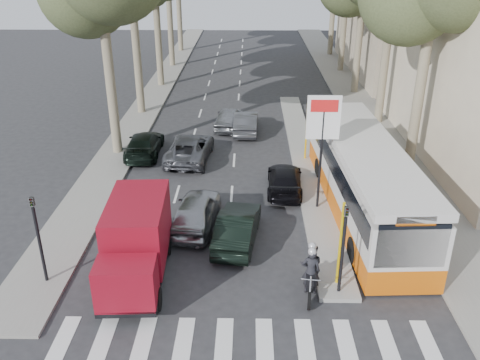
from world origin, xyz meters
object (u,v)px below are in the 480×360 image
object	(u,v)px
dark_hatchback	(237,227)
motorcycle	(311,269)
red_truck	(136,241)
city_bus	(364,177)
silver_hatchback	(196,211)

from	to	relation	value
dark_hatchback	motorcycle	world-z (taller)	motorcycle
red_truck	city_bus	distance (m)	10.88
red_truck	motorcycle	world-z (taller)	red_truck
red_truck	motorcycle	xyz separation A→B (m)	(6.44, -0.77, -0.65)
red_truck	city_bus	bearing A→B (deg)	26.53
silver_hatchback	red_truck	xyz separation A→B (m)	(-1.83, -3.82, 0.78)
red_truck	motorcycle	distance (m)	6.52
silver_hatchback	dark_hatchback	world-z (taller)	silver_hatchback
silver_hatchback	motorcycle	xyz separation A→B (m)	(4.61, -4.59, 0.13)
silver_hatchback	city_bus	bearing A→B (deg)	-163.33
city_bus	motorcycle	xyz separation A→B (m)	(-3.04, -6.10, -0.92)
silver_hatchback	red_truck	size ratio (longest dim) A/B	0.80
red_truck	silver_hatchback	bearing A→B (deg)	61.56
motorcycle	city_bus	bearing A→B (deg)	71.08
dark_hatchback	motorcycle	bearing A→B (deg)	137.33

